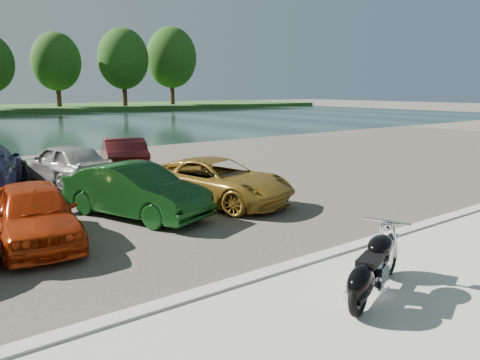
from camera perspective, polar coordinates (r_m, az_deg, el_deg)
The scene contains 10 objects.
ground at distance 7.49m, azimuth 18.38°, elevation -14.75°, with size 200.00×200.00×0.00m, color #595447.
promenade at distance 7.02m, azimuth 25.40°, elevation -16.63°, with size 60.00×6.00×0.10m, color #B5B3AB.
kerb at distance 8.63m, azimuth 7.28°, elevation -10.22°, with size 60.00×0.30×0.14m, color #B5B3AB.
parking_lot at distance 16.08m, azimuth -15.72°, elevation -0.72°, with size 60.00×18.00×0.04m, color #403B33.
motorcycle at distance 7.29m, azimuth 15.76°, elevation -10.50°, with size 2.23×1.11×1.05m.
car_4 at distance 10.49m, azimuth -23.72°, elevation -3.74°, with size 1.51×3.74×1.28m, color #AD2F0B.
car_5 at distance 11.88m, azimuth -12.56°, elevation -1.31°, with size 1.39×3.98×1.31m, color #0F3812.
car_6 at distance 13.01m, azimuth -2.88°, elevation -0.13°, with size 2.07×4.50×1.25m, color olive.
car_12 at distance 16.82m, azimuth -20.56°, elevation 1.95°, with size 1.63×4.04×1.38m, color #9F9E9A.
car_13 at distance 18.23m, azimuth -14.04°, elevation 2.95°, with size 1.43×4.11×1.35m, color #461215.
Camera 1 is at (-5.67, -3.71, 3.19)m, focal length 35.00 mm.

